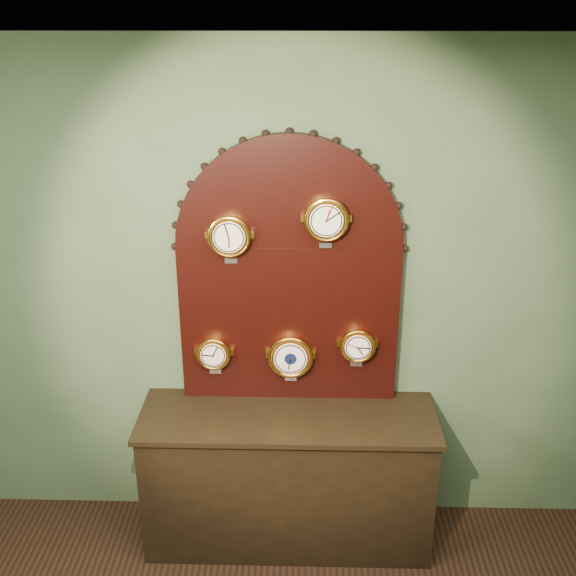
{
  "coord_description": "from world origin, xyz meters",
  "views": [
    {
      "loc": [
        0.09,
        -1.0,
        2.93
      ],
      "look_at": [
        0.0,
        2.25,
        1.58
      ],
      "focal_mm": 43.1,
      "sensor_mm": 36.0,
      "label": 1
    }
  ],
  "objects_px": {
    "barometer": "(291,356)",
    "tide_clock": "(358,345)",
    "arabic_clock": "(326,219)",
    "shop_counter": "(288,480)",
    "roman_clock": "(229,236)",
    "display_board": "(289,266)",
    "hygrometer": "(214,353)"
  },
  "relations": [
    {
      "from": "roman_clock",
      "to": "arabic_clock",
      "type": "xyz_separation_m",
      "value": [
        0.5,
        -0.0,
        0.09
      ]
    },
    {
      "from": "arabic_clock",
      "to": "tide_clock",
      "type": "bearing_deg",
      "value": 0.29
    },
    {
      "from": "arabic_clock",
      "to": "shop_counter",
      "type": "bearing_deg",
      "value": -141.3
    },
    {
      "from": "shop_counter",
      "to": "tide_clock",
      "type": "height_order",
      "value": "tide_clock"
    },
    {
      "from": "barometer",
      "to": "arabic_clock",
      "type": "bearing_deg",
      "value": 0.17
    },
    {
      "from": "display_board",
      "to": "hygrometer",
      "type": "xyz_separation_m",
      "value": [
        -0.42,
        -0.07,
        -0.5
      ]
    },
    {
      "from": "barometer",
      "to": "shop_counter",
      "type": "bearing_deg",
      "value": -94.09
    },
    {
      "from": "shop_counter",
      "to": "barometer",
      "type": "bearing_deg",
      "value": 85.91
    },
    {
      "from": "display_board",
      "to": "tide_clock",
      "type": "bearing_deg",
      "value": -9.87
    },
    {
      "from": "display_board",
      "to": "hygrometer",
      "type": "distance_m",
      "value": 0.65
    },
    {
      "from": "arabic_clock",
      "to": "roman_clock",
      "type": "bearing_deg",
      "value": 179.99
    },
    {
      "from": "roman_clock",
      "to": "barometer",
      "type": "height_order",
      "value": "roman_clock"
    },
    {
      "from": "barometer",
      "to": "tide_clock",
      "type": "height_order",
      "value": "tide_clock"
    },
    {
      "from": "arabic_clock",
      "to": "tide_clock",
      "type": "distance_m",
      "value": 0.74
    },
    {
      "from": "display_board",
      "to": "shop_counter",
      "type": "bearing_deg",
      "value": -90.0
    },
    {
      "from": "arabic_clock",
      "to": "tide_clock",
      "type": "xyz_separation_m",
      "value": [
        0.19,
        0.0,
        -0.72
      ]
    },
    {
      "from": "roman_clock",
      "to": "hygrometer",
      "type": "bearing_deg",
      "value": 179.5
    },
    {
      "from": "barometer",
      "to": "tide_clock",
      "type": "bearing_deg",
      "value": 0.23
    },
    {
      "from": "roman_clock",
      "to": "display_board",
      "type": "bearing_deg",
      "value": 12.29
    },
    {
      "from": "arabic_clock",
      "to": "hygrometer",
      "type": "xyz_separation_m",
      "value": [
        -0.61,
        0.0,
        -0.78
      ]
    },
    {
      "from": "barometer",
      "to": "tide_clock",
      "type": "xyz_separation_m",
      "value": [
        0.37,
        0.0,
        0.07
      ]
    },
    {
      "from": "hygrometer",
      "to": "arabic_clock",
      "type": "bearing_deg",
      "value": -0.1
    },
    {
      "from": "shop_counter",
      "to": "arabic_clock",
      "type": "distance_m",
      "value": 1.53
    },
    {
      "from": "arabic_clock",
      "to": "barometer",
      "type": "relative_size",
      "value": 0.94
    },
    {
      "from": "shop_counter",
      "to": "barometer",
      "type": "distance_m",
      "value": 0.73
    },
    {
      "from": "arabic_clock",
      "to": "tide_clock",
      "type": "height_order",
      "value": "arabic_clock"
    },
    {
      "from": "arabic_clock",
      "to": "display_board",
      "type": "bearing_deg",
      "value": 160.78
    },
    {
      "from": "tide_clock",
      "to": "shop_counter",
      "type": "bearing_deg",
      "value": -157.81
    },
    {
      "from": "barometer",
      "to": "tide_clock",
      "type": "distance_m",
      "value": 0.37
    },
    {
      "from": "roman_clock",
      "to": "barometer",
      "type": "relative_size",
      "value": 0.93
    },
    {
      "from": "roman_clock",
      "to": "tide_clock",
      "type": "relative_size",
      "value": 1.12
    },
    {
      "from": "tide_clock",
      "to": "arabic_clock",
      "type": "bearing_deg",
      "value": -179.71
    }
  ]
}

